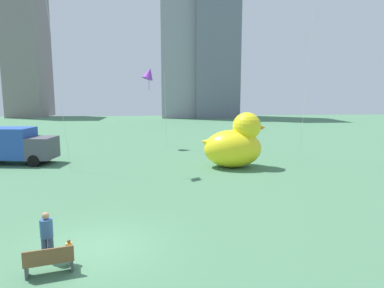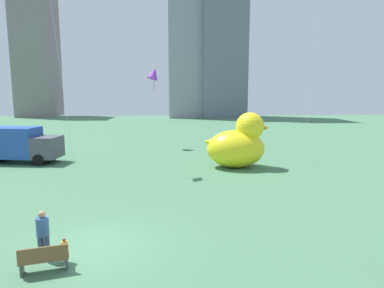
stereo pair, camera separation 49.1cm
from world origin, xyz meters
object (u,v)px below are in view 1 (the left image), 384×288
Objects in this scene: person_adult at (47,234)px; kite_purple at (149,73)px; giant_inflatable_duck at (235,144)px; box_truck at (12,145)px; person_child at (69,250)px; park_bench at (49,260)px.

kite_purple reaches higher than person_adult.
box_truck is (-17.23, 2.68, -0.31)m from giant_inflatable_duck.
person_child is at bearing -21.76° from person_adult.
park_bench is at bearing -121.14° from giant_inflatable_duck.
box_truck is at bearing -145.36° from kite_purple.
park_bench reaches higher than person_child.
kite_purple reaches higher than box_truck.
person_adult is at bearing 158.24° from person_child.
box_truck is 0.81× the size of kite_purple.
giant_inflatable_duck reaches higher than park_bench.
person_adult is at bearing 110.39° from park_bench.
person_adult reaches higher than person_child.
park_bench is at bearing -69.61° from person_adult.
box_truck reaches higher than person_adult.
box_truck is (-8.35, 17.38, 0.98)m from park_bench.
kite_purple is (2.16, 24.64, 6.96)m from park_bench.
giant_inflatable_duck reaches higher than person_adult.
giant_inflatable_duck is 0.61× the size of kite_purple.
kite_purple is (10.51, 7.26, 5.98)m from box_truck.
park_bench is 0.23× the size of box_truck.
person_child is at bearing 55.57° from park_bench.
park_bench is 0.77m from person_child.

